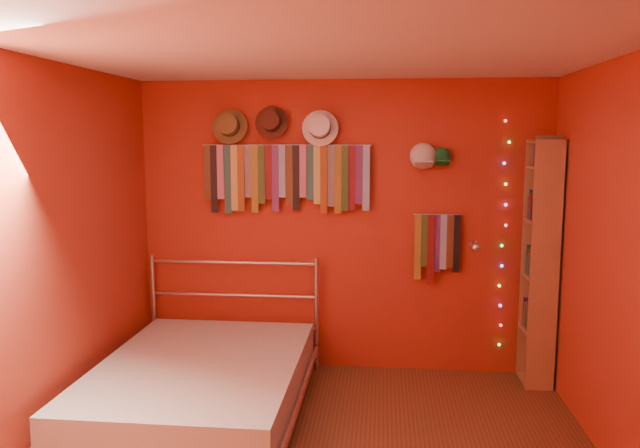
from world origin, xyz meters
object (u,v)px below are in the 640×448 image
(tie_rack, at_px, (286,175))
(bookshelf, at_px, (546,262))
(reading_lamp, at_px, (475,247))
(bed, at_px, (201,387))

(tie_rack, xyz_separation_m, bookshelf, (2.14, -0.15, -0.68))
(reading_lamp, distance_m, bookshelf, 0.58)
(reading_lamp, relative_size, bed, 0.15)
(tie_rack, relative_size, bed, 0.71)
(tie_rack, xyz_separation_m, reading_lamp, (1.57, -0.18, -0.56))
(bookshelf, distance_m, bed, 2.87)
(tie_rack, bearing_deg, reading_lamp, -6.50)
(reading_lamp, xyz_separation_m, bookshelf, (0.57, 0.02, -0.12))
(tie_rack, height_order, reading_lamp, tie_rack)
(tie_rack, height_order, bed, tie_rack)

